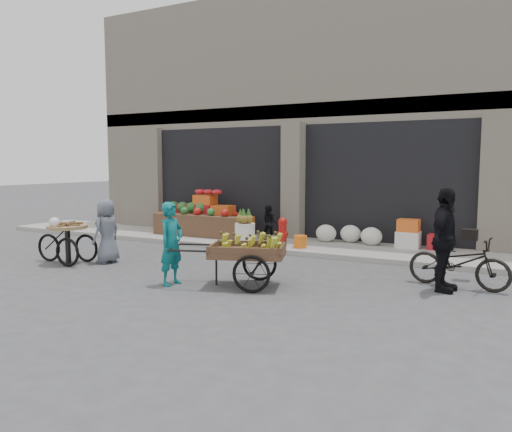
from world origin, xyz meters
The scene contains 15 objects.
ground centered at (0.00, 0.00, 0.00)m, with size 80.00×80.00×0.00m, color #424244.
sidewalk centered at (0.00, 4.10, 0.06)m, with size 18.00×2.20×0.12m, color gray.
building centered at (0.00, 8.03, 3.37)m, with size 14.00×6.45×7.00m.
fruit_display centered at (-2.48, 4.38, 0.67)m, with size 3.10×1.12×1.24m.
pineapple_bin centered at (-0.75, 3.60, 0.37)m, with size 0.52×0.52×0.50m, color silver.
fire_hydrant centered at (0.35, 3.55, 0.50)m, with size 0.22×0.22×0.71m.
orange_bucket centered at (0.85, 3.50, 0.27)m, with size 0.32×0.32×0.30m, color orange.
right_bay_goods centered at (2.61, 4.70, 0.41)m, with size 3.35×0.60×0.70m.
seated_person centered at (-0.35, 4.20, 0.58)m, with size 0.45×0.35×0.93m, color black.
banana_cart centered at (1.29, -0.06, 0.66)m, with size 2.34×1.51×0.91m.
vendor_woman centered at (0.08, -0.57, 0.74)m, with size 0.54×0.36×1.49m, color #0D6568.
tricycle_cart centered at (-3.09, -0.09, 0.57)m, with size 1.44×0.90×0.95m.
vendor_grey centered at (-2.39, 0.37, 0.70)m, with size 0.68×0.44×1.39m, color slate.
bicycle centered at (4.63, 1.60, 0.45)m, with size 0.60×1.72×0.90m, color black.
cyclist centered at (4.43, 1.20, 0.89)m, with size 1.04×0.43×1.77m, color black.
Camera 1 is at (5.50, -7.61, 2.16)m, focal length 35.00 mm.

